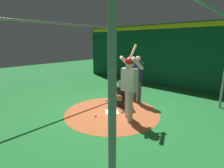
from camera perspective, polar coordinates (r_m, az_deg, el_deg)
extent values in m
plane|color=#1E6B2D|center=(5.75, 0.00, -9.24)|extent=(27.25, 27.25, 0.00)
cylinder|color=#AD562D|center=(5.75, 0.00, -9.21)|extent=(3.05, 3.05, 0.01)
cube|color=white|center=(5.74, 0.00, -9.13)|extent=(0.59, 0.59, 0.01)
cylinder|color=#BCBCC0|center=(4.96, 5.93, -7.72)|extent=(0.15, 0.15, 0.87)
cylinder|color=#BCBCC0|center=(5.29, 5.09, -6.31)|extent=(0.15, 0.15, 0.87)
cube|color=silver|center=(4.91, 5.69, 1.34)|extent=(0.22, 0.44, 0.65)
cylinder|color=silver|center=(4.80, 8.46, 6.68)|extent=(0.53, 0.09, 0.41)
cylinder|color=silver|center=(5.03, 4.67, 7.09)|extent=(0.53, 0.09, 0.41)
sphere|color=beige|center=(4.83, 5.82, 6.61)|extent=(0.22, 0.22, 0.22)
sphere|color=#A51414|center=(4.83, 5.84, 7.34)|extent=(0.25, 0.25, 0.25)
cylinder|color=tan|center=(5.07, 6.13, 8.65)|extent=(0.54, 0.06, 0.73)
cube|color=black|center=(6.24, 3.82, -5.91)|extent=(0.40, 0.40, 0.30)
cube|color=black|center=(6.09, 3.64, -2.70)|extent=(0.31, 0.40, 0.48)
sphere|color=beige|center=(5.99, 3.57, 0.35)|extent=(0.22, 0.22, 0.22)
cube|color=gray|center=(5.91, 2.97, 0.18)|extent=(0.03, 0.20, 0.20)
ellipsoid|color=brown|center=(5.89, 2.39, -4.54)|extent=(0.12, 0.28, 0.22)
cylinder|color=#4C4C51|center=(6.56, 8.88, -2.57)|extent=(0.15, 0.15, 0.84)
cylinder|color=#4C4C51|center=(6.66, 7.44, -2.25)|extent=(0.15, 0.15, 0.84)
cube|color=#1E2338|center=(6.44, 8.38, 4.07)|extent=(0.22, 0.42, 0.67)
cylinder|color=#1E2338|center=(6.33, 9.92, 4.32)|extent=(0.09, 0.09, 0.56)
cylinder|color=#1E2338|center=(6.54, 6.92, 4.74)|extent=(0.09, 0.09, 0.56)
sphere|color=tan|center=(6.38, 8.52, 8.09)|extent=(0.22, 0.22, 0.22)
cube|color=#0F472D|center=(9.09, 19.04, 8.61)|extent=(0.20, 11.25, 3.10)
cube|color=yellow|center=(8.99, 19.48, 17.48)|extent=(0.03, 11.03, 0.20)
cylinder|color=gray|center=(9.12, -0.01, 8.73)|extent=(0.08, 0.08, 2.90)
cylinder|color=gray|center=(1.70, 0.05, -14.14)|extent=(0.08, 0.08, 2.90)
cylinder|color=gray|center=(7.25, -15.89, 18.41)|extent=(5.65, 0.07, 0.07)
cylinder|color=gray|center=(4.13, 29.33, 21.21)|extent=(5.65, 0.07, 0.07)
sphere|color=white|center=(5.68, 3.19, -9.07)|extent=(0.07, 0.07, 0.07)
sphere|color=white|center=(6.77, -1.93, -5.25)|extent=(0.07, 0.07, 0.07)
sphere|color=white|center=(5.44, -5.43, -10.18)|extent=(0.07, 0.07, 0.07)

